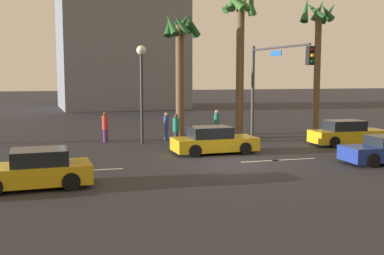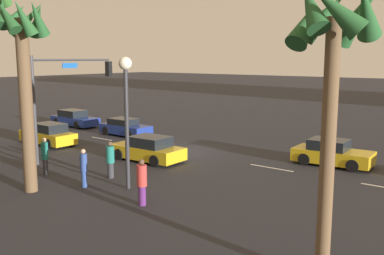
{
  "view_description": "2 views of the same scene",
  "coord_description": "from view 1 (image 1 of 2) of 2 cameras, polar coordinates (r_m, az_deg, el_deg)",
  "views": [
    {
      "loc": [
        -7.55,
        -19.78,
        3.99
      ],
      "look_at": [
        -1.74,
        0.95,
        1.59
      ],
      "focal_mm": 43.27,
      "sensor_mm": 36.0,
      "label": 1
    },
    {
      "loc": [
        -16.65,
        19.93,
        5.7
      ],
      "look_at": [
        -1.64,
        0.73,
        1.78
      ],
      "focal_mm": 40.44,
      "sensor_mm": 36.0,
      "label": 2
    }
  ],
  "objects": [
    {
      "name": "lane_stripe_5",
      "position": [
        24.96,
        20.71,
        -3.24
      ],
      "size": [
        2.13,
        0.14,
        0.01
      ],
      "primitive_type": "cube",
      "color": "silver",
      "rests_on": "ground_plane"
    },
    {
      "name": "palm_tree_3",
      "position": [
        31.7,
        5.95,
        11.67
      ],
      "size": [
        2.68,
        2.8,
        9.84
      ],
      "color": "brown",
      "rests_on": "ground_plane"
    },
    {
      "name": "streetlamp",
      "position": [
        27.29,
        -6.24,
        6.49
      ],
      "size": [
        0.56,
        0.56,
        5.76
      ],
      "color": "#2D2D33",
      "rests_on": "ground_plane"
    },
    {
      "name": "pedestrian_2",
      "position": [
        27.19,
        -1.97,
        -0.11
      ],
      "size": [
        0.55,
        0.55,
        1.78
      ],
      "color": "#333338",
      "rests_on": "ground_plane"
    },
    {
      "name": "lane_stripe_4",
      "position": [
        22.8,
        12.4,
        -3.86
      ],
      "size": [
        2.28,
        0.14,
        0.01
      ],
      "primitive_type": "cube",
      "color": "silver",
      "rests_on": "ground_plane"
    },
    {
      "name": "car_5",
      "position": [
        28.41,
        18.56,
        -0.71
      ],
      "size": [
        4.43,
        1.86,
        1.44
      ],
      "color": "gold",
      "rests_on": "ground_plane"
    },
    {
      "name": "lane_stripe_3",
      "position": [
        22.04,
        8.38,
        -4.13
      ],
      "size": [
        1.92,
        0.14,
        0.01
      ],
      "primitive_type": "cube",
      "color": "silver",
      "rests_on": "ground_plane"
    },
    {
      "name": "pedestrian_0",
      "position": [
        28.38,
        -10.63,
        0.14
      ],
      "size": [
        0.52,
        0.52,
        1.85
      ],
      "color": "#59266B",
      "rests_on": "ground_plane"
    },
    {
      "name": "pedestrian_1",
      "position": [
        29.51,
        3.05,
        0.5
      ],
      "size": [
        0.36,
        0.36,
        1.85
      ],
      "color": "#333338",
      "rests_on": "ground_plane"
    },
    {
      "name": "pedestrian_3",
      "position": [
        28.82,
        -3.19,
        0.24
      ],
      "size": [
        0.45,
        0.45,
        1.74
      ],
      "color": "#2D478C",
      "rests_on": "ground_plane"
    },
    {
      "name": "car_2",
      "position": [
        23.99,
        2.66,
        -1.67
      ],
      "size": [
        4.38,
        2.05,
        1.4
      ],
      "color": "gold",
      "rests_on": "ground_plane"
    },
    {
      "name": "palm_tree_0",
      "position": [
        33.97,
        15.24,
        10.71
      ],
      "size": [
        2.62,
        2.63,
        9.56
      ],
      "color": "brown",
      "rests_on": "ground_plane"
    },
    {
      "name": "car_3",
      "position": [
        17.55,
        -18.85,
        -5.0
      ],
      "size": [
        4.16,
        2.12,
        1.39
      ],
      "color": "gold",
      "rests_on": "ground_plane"
    },
    {
      "name": "palm_tree_1",
      "position": [
        30.72,
        -1.49,
        9.8
      ],
      "size": [
        2.6,
        2.59,
        8.23
      ],
      "color": "brown",
      "rests_on": "ground_plane"
    },
    {
      "name": "traffic_signal",
      "position": [
        27.42,
        9.78,
        6.39
      ],
      "size": [
        0.91,
        6.17,
        5.85
      ],
      "color": "#38383D",
      "rests_on": "ground_plane"
    },
    {
      "name": "ground_plane",
      "position": [
        21.54,
        5.17,
        -4.34
      ],
      "size": [
        220.0,
        220.0,
        0.0
      ],
      "primitive_type": "plane",
      "color": "#28282D"
    },
    {
      "name": "lane_stripe_2",
      "position": [
        20.21,
        -12.01,
        -5.16
      ],
      "size": [
        2.48,
        0.14,
        0.01
      ],
      "primitive_type": "cube",
      "color": "silver",
      "rests_on": "ground_plane"
    }
  ]
}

